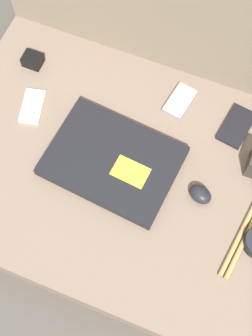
{
  "coord_description": "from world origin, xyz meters",
  "views": [
    {
      "loc": [
        0.17,
        -0.42,
        1.25
      ],
      "look_at": [
        0.0,
        0.0,
        0.15
      ],
      "focal_mm": 50.0,
      "sensor_mm": 36.0,
      "label": 1
    }
  ],
  "objects_px": {
    "phone_small": "(237,126)",
    "phone_black": "(180,101)",
    "charger_brick": "(33,60)",
    "phone_silver": "(32,106)",
    "laptop": "(113,161)",
    "computer_mouse": "(200,194)"
  },
  "relations": [
    {
      "from": "phone_small",
      "to": "phone_black",
      "type": "bearing_deg",
      "value": -176.76
    },
    {
      "from": "phone_black",
      "to": "charger_brick",
      "type": "distance_m",
      "value": 0.43
    },
    {
      "from": "phone_silver",
      "to": "phone_black",
      "type": "xyz_separation_m",
      "value": [
        0.37,
        0.17,
        0.0
      ]
    },
    {
      "from": "phone_small",
      "to": "charger_brick",
      "type": "distance_m",
      "value": 0.6
    },
    {
      "from": "charger_brick",
      "to": "laptop",
      "type": "bearing_deg",
      "value": -31.37
    },
    {
      "from": "phone_small",
      "to": "charger_brick",
      "type": "relative_size",
      "value": 2.43
    },
    {
      "from": "phone_silver",
      "to": "charger_brick",
      "type": "distance_m",
      "value": 0.14
    },
    {
      "from": "computer_mouse",
      "to": "phone_silver",
      "type": "height_order",
      "value": "computer_mouse"
    },
    {
      "from": "phone_black",
      "to": "computer_mouse",
      "type": "bearing_deg",
      "value": -50.63
    },
    {
      "from": "phone_silver",
      "to": "charger_brick",
      "type": "relative_size",
      "value": 2.17
    },
    {
      "from": "computer_mouse",
      "to": "charger_brick",
      "type": "xyz_separation_m",
      "value": [
        -0.57,
        0.2,
        -0.0
      ]
    },
    {
      "from": "phone_silver",
      "to": "laptop",
      "type": "bearing_deg",
      "value": -28.54
    },
    {
      "from": "laptop",
      "to": "phone_silver",
      "type": "height_order",
      "value": "laptop"
    },
    {
      "from": "phone_silver",
      "to": "charger_brick",
      "type": "xyz_separation_m",
      "value": [
        -0.06,
        0.13,
        0.01
      ]
    },
    {
      "from": "phone_silver",
      "to": "computer_mouse",
      "type": "bearing_deg",
      "value": -22.07
    },
    {
      "from": "phone_small",
      "to": "charger_brick",
      "type": "xyz_separation_m",
      "value": [
        -0.6,
        -0.02,
        0.01
      ]
    },
    {
      "from": "computer_mouse",
      "to": "phone_black",
      "type": "distance_m",
      "value": 0.28
    },
    {
      "from": "phone_silver",
      "to": "phone_black",
      "type": "relative_size",
      "value": 1.04
    },
    {
      "from": "phone_black",
      "to": "charger_brick",
      "type": "height_order",
      "value": "charger_brick"
    },
    {
      "from": "phone_silver",
      "to": "phone_small",
      "type": "xyz_separation_m",
      "value": [
        0.54,
        0.15,
        0.0
      ]
    },
    {
      "from": "computer_mouse",
      "to": "charger_brick",
      "type": "height_order",
      "value": "computer_mouse"
    },
    {
      "from": "phone_black",
      "to": "charger_brick",
      "type": "relative_size",
      "value": 2.09
    }
  ]
}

